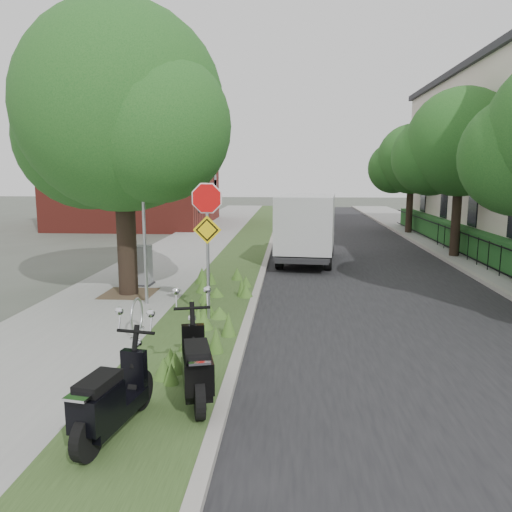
{
  "coord_description": "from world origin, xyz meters",
  "views": [
    {
      "loc": [
        0.47,
        -10.34,
        3.43
      ],
      "look_at": [
        -0.44,
        2.31,
        1.3
      ],
      "focal_mm": 35.0,
      "sensor_mm": 36.0,
      "label": 1
    }
  ],
  "objects_px": {
    "sign_assembly": "(207,223)",
    "box_truck": "(307,225)",
    "utility_cabinet": "(138,266)",
    "scooter_near": "(197,373)",
    "scooter_far": "(107,407)"
  },
  "relations": [
    {
      "from": "scooter_far",
      "to": "utility_cabinet",
      "type": "distance_m",
      "value": 8.94
    },
    {
      "from": "scooter_near",
      "to": "box_truck",
      "type": "relative_size",
      "value": 0.38
    },
    {
      "from": "box_truck",
      "to": "utility_cabinet",
      "type": "height_order",
      "value": "box_truck"
    },
    {
      "from": "sign_assembly",
      "to": "box_truck",
      "type": "distance_m",
      "value": 8.39
    },
    {
      "from": "scooter_near",
      "to": "utility_cabinet",
      "type": "height_order",
      "value": "utility_cabinet"
    },
    {
      "from": "scooter_near",
      "to": "scooter_far",
      "type": "xyz_separation_m",
      "value": [
        -0.92,
        -1.09,
        -0.02
      ]
    },
    {
      "from": "box_truck",
      "to": "utility_cabinet",
      "type": "xyz_separation_m",
      "value": [
        -5.14,
        -4.62,
        -0.77
      ]
    },
    {
      "from": "utility_cabinet",
      "to": "scooter_near",
      "type": "bearing_deg",
      "value": -66.89
    },
    {
      "from": "scooter_far",
      "to": "box_truck",
      "type": "xyz_separation_m",
      "value": [
        2.83,
        13.26,
        0.89
      ]
    },
    {
      "from": "sign_assembly",
      "to": "box_truck",
      "type": "height_order",
      "value": "sign_assembly"
    },
    {
      "from": "sign_assembly",
      "to": "scooter_near",
      "type": "relative_size",
      "value": 1.68
    },
    {
      "from": "scooter_far",
      "to": "box_truck",
      "type": "distance_m",
      "value": 13.59
    },
    {
      "from": "scooter_near",
      "to": "utility_cabinet",
      "type": "relative_size",
      "value": 1.63
    },
    {
      "from": "scooter_near",
      "to": "scooter_far",
      "type": "distance_m",
      "value": 1.42
    },
    {
      "from": "utility_cabinet",
      "to": "box_truck",
      "type": "bearing_deg",
      "value": 41.98
    }
  ]
}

